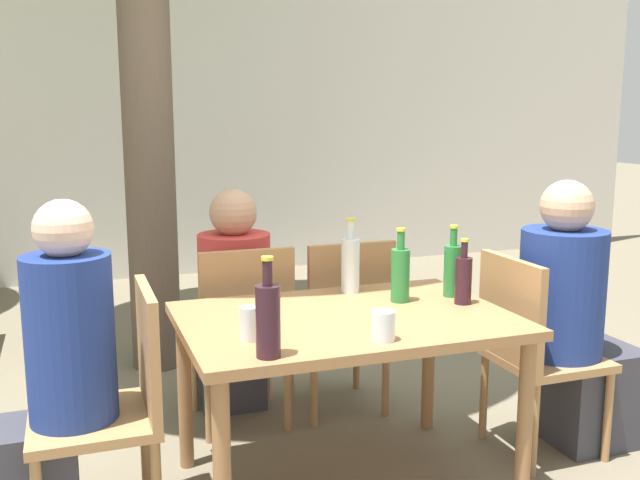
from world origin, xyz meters
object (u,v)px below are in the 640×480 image
object	(u,v)px
person_seated_2	(231,312)
drinking_glass_0	(249,324)
water_bottle_4	(350,264)
person_seated_1	(574,328)
green_bottle_0	(400,273)
drinking_glass_1	(383,326)
patio_chair_0	(118,397)
green_bottle_2	(453,269)
patio_chair_2	(243,327)
patio_chair_1	(531,344)
patio_chair_3	(343,316)
wine_bottle_1	(464,279)
dining_table_front	(346,336)
person_seated_0	(47,397)
wine_bottle_3	(268,318)

from	to	relation	value
person_seated_2	drinking_glass_0	bearing A→B (deg)	80.78
water_bottle_4	person_seated_1	bearing A→B (deg)	-19.71
green_bottle_0	drinking_glass_1	xyz separation A→B (m)	(-0.28, -0.45, -0.07)
patio_chair_0	drinking_glass_1	bearing A→B (deg)	69.33
green_bottle_2	drinking_glass_0	bearing A→B (deg)	-162.81
patio_chair_2	drinking_glass_1	xyz separation A→B (m)	(0.26, -1.01, 0.27)
green_bottle_2	patio_chair_1	bearing A→B (deg)	-20.86
patio_chair_3	person_seated_1	world-z (taller)	person_seated_1
wine_bottle_1	drinking_glass_0	xyz separation A→B (m)	(-0.96, -0.17, -0.05)
patio_chair_1	water_bottle_4	world-z (taller)	water_bottle_4
person_seated_2	person_seated_1	bearing A→B (deg)	146.17
wine_bottle_1	patio_chair_2	bearing A→B (deg)	139.03
drinking_glass_0	wine_bottle_1	bearing A→B (deg)	10.33
patio_chair_0	patio_chair_3	size ratio (longest dim) A/B	1.00
patio_chair_3	water_bottle_4	distance (m)	0.49
drinking_glass_0	drinking_glass_1	distance (m)	0.47
dining_table_front	patio_chair_2	size ratio (longest dim) A/B	1.43
dining_table_front	person_seated_1	size ratio (longest dim) A/B	1.05
patio_chair_1	person_seated_2	world-z (taller)	person_seated_2
patio_chair_3	dining_table_front	bearing A→B (deg)	69.18
person_seated_0	green_bottle_2	world-z (taller)	person_seated_0
patio_chair_2	person_seated_0	xyz separation A→B (m)	(-0.85, -0.67, 0.03)
patio_chair_3	water_bottle_4	xyz separation A→B (m)	(-0.10, -0.34, 0.34)
patio_chair_2	drinking_glass_0	distance (m)	0.91
green_bottle_2	wine_bottle_3	distance (m)	1.08
wine_bottle_3	drinking_glass_0	bearing A→B (deg)	95.70
patio_chair_2	person_seated_2	xyz separation A→B (m)	(0.00, 0.24, 0.01)
wine_bottle_1	patio_chair_0	bearing A→B (deg)	179.88
water_bottle_4	green_bottle_0	bearing A→B (deg)	-57.91
wine_bottle_1	dining_table_front	bearing A→B (deg)	179.68
patio_chair_1	wine_bottle_1	xyz separation A→B (m)	(-0.35, -0.00, 0.32)
green_bottle_2	water_bottle_4	size ratio (longest dim) A/B	0.94
green_bottle_0	person_seated_0	bearing A→B (deg)	-175.09
wine_bottle_3	drinking_glass_1	bearing A→B (deg)	4.02
dining_table_front	wine_bottle_3	size ratio (longest dim) A/B	3.84
green_bottle_0	wine_bottle_3	bearing A→B (deg)	-145.70
patio_chair_3	person_seated_0	distance (m)	1.52
person_seated_0	water_bottle_4	size ratio (longest dim) A/B	3.69
green_bottle_0	wine_bottle_1	bearing A→B (deg)	-28.18
green_bottle_2	dining_table_front	bearing A→B (deg)	-167.05
person_seated_0	person_seated_2	distance (m)	1.25
green_bottle_2	patio_chair_2	bearing A→B (deg)	145.58
patio_chair_0	patio_chair_1	distance (m)	1.75
patio_chair_2	drinking_glass_1	bearing A→B (deg)	104.72
water_bottle_4	person_seated_0	bearing A→B (deg)	-165.01
person_seated_1	water_bottle_4	distance (m)	1.05
person_seated_0	water_bottle_4	distance (m)	1.35
person_seated_1	wine_bottle_1	world-z (taller)	person_seated_1
green_bottle_2	person_seated_1	bearing A→B (deg)	-12.67
patio_chair_3	person_seated_0	world-z (taller)	person_seated_0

